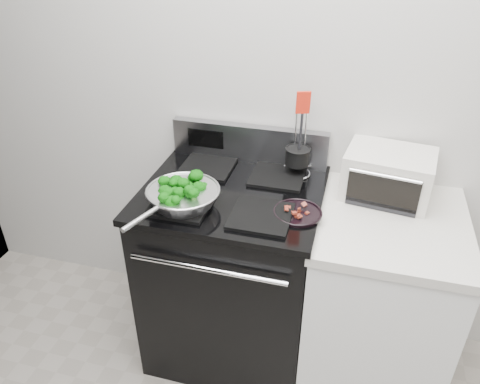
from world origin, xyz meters
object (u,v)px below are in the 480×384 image
(bacon_plate, at_px, (298,210))
(skillet, at_px, (183,196))
(toaster_oven, at_px, (388,174))
(utensil_holder, at_px, (297,161))
(gas_range, at_px, (233,271))

(bacon_plate, bearing_deg, skillet, -172.32)
(bacon_plate, xyz_separation_m, toaster_oven, (0.34, 0.30, 0.06))
(skillet, height_order, toaster_oven, toaster_oven)
(bacon_plate, bearing_deg, utensil_holder, 100.07)
(gas_range, relative_size, skillet, 2.40)
(gas_range, height_order, bacon_plate, gas_range)
(gas_range, distance_m, skillet, 0.56)
(skillet, distance_m, bacon_plate, 0.47)
(bacon_plate, bearing_deg, gas_range, 160.09)
(gas_range, bearing_deg, bacon_plate, -19.91)
(gas_range, distance_m, utensil_holder, 0.63)
(skillet, distance_m, toaster_oven, 0.89)
(bacon_plate, bearing_deg, toaster_oven, 40.86)
(skillet, xyz_separation_m, bacon_plate, (0.47, 0.06, -0.03))
(utensil_holder, xyz_separation_m, toaster_oven, (0.40, -0.03, 0.00))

